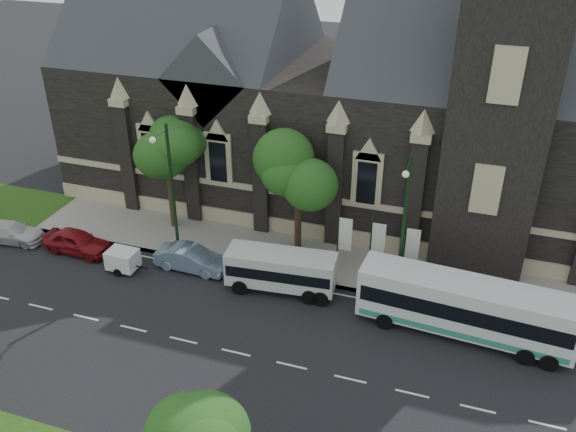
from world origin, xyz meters
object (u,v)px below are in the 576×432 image
at_px(sedan, 191,259).
at_px(street_lamp_mid, 170,186).
at_px(banner_flag_left, 343,237).
at_px(banner_flag_right, 409,248).
at_px(tree_walk_right, 303,167).
at_px(car_far_red, 77,242).
at_px(banner_flag_center, 375,243).
at_px(shuttle_bus, 281,269).
at_px(box_trailer, 123,259).
at_px(street_lamp_near, 404,222).
at_px(car_far_white, 11,232).
at_px(tree_walk_left, 171,150).
at_px(tour_coach, 465,307).

bearing_deg(sedan, street_lamp_mid, 59.66).
distance_m(banner_flag_left, banner_flag_right, 4.00).
relative_size(tree_walk_right, car_far_red, 1.72).
distance_m(banner_flag_center, car_far_red, 19.07).
relative_size(shuttle_bus, box_trailer, 2.49).
height_order(banner_flag_right, car_far_red, banner_flag_right).
height_order(street_lamp_near, car_far_white, street_lamp_near).
distance_m(street_lamp_near, banner_flag_right, 3.34).
height_order(tree_walk_left, tour_coach, tree_walk_left).
height_order(banner_flag_left, car_far_red, banner_flag_left).
distance_m(banner_flag_left, box_trailer, 13.55).
bearing_deg(sedan, street_lamp_near, -84.74).
height_order(box_trailer, sedan, sedan).
height_order(street_lamp_mid, banner_flag_left, street_lamp_mid).
height_order(shuttle_bus, car_far_red, shuttle_bus).
distance_m(sedan, car_far_white, 12.91).
bearing_deg(shuttle_bus, car_far_white, 176.36).
distance_m(banner_flag_center, tour_coach, 6.73).
relative_size(tree_walk_right, tree_walk_left, 1.02).
bearing_deg(banner_flag_left, car_far_white, -170.68).
bearing_deg(car_far_white, tour_coach, -97.45).
height_order(tree_walk_left, banner_flag_right, tree_walk_left).
distance_m(tree_walk_right, car_far_red, 15.39).
bearing_deg(box_trailer, tree_walk_left, 84.57).
xyz_separation_m(shuttle_bus, car_far_red, (-13.86, -0.28, -0.66)).
bearing_deg(street_lamp_near, tour_coach, -26.43).
bearing_deg(sedan, shuttle_bus, -91.35).
bearing_deg(car_far_red, banner_flag_left, -76.46).
relative_size(street_lamp_mid, box_trailer, 3.44).
bearing_deg(tree_walk_left, street_lamp_mid, -63.53).
bearing_deg(banner_flag_right, shuttle_bus, -155.89).
relative_size(shuttle_bus, car_far_white, 1.46).
distance_m(tree_walk_right, tree_walk_left, 9.01).
bearing_deg(box_trailer, sedan, 21.43).
xyz_separation_m(tree_walk_left, car_far_red, (-4.62, -5.05, -4.96)).
height_order(banner_flag_right, tour_coach, banner_flag_right).
bearing_deg(tree_walk_left, tree_walk_right, 0.06).
bearing_deg(street_lamp_near, banner_flag_center, 131.93).
bearing_deg(banner_flag_right, street_lamp_mid, -172.40).
distance_m(street_lamp_near, car_far_white, 25.87).
relative_size(tree_walk_right, sedan, 1.72).
xyz_separation_m(tour_coach, box_trailer, (-20.29, -0.46, -0.97)).
xyz_separation_m(banner_flag_right, tour_coach, (3.52, -3.80, -0.62)).
bearing_deg(car_far_red, shuttle_bus, -86.63).
relative_size(banner_flag_left, car_far_red, 0.88).
bearing_deg(car_far_red, tree_walk_right, -67.43).
xyz_separation_m(tree_walk_right, car_far_red, (-13.63, -5.06, -5.04)).
distance_m(tree_walk_left, shuttle_bus, 11.25).
distance_m(tree_walk_right, banner_flag_right, 8.05).
bearing_deg(street_lamp_near, car_far_white, -176.27).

